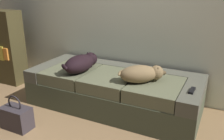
% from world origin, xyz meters
% --- Properties ---
extents(couch, '(2.06, 0.87, 0.45)m').
position_xyz_m(couch, '(0.00, 1.15, 0.22)').
color(couch, '#454D39').
rests_on(couch, ground).
extents(dog_dark, '(0.32, 0.61, 0.21)m').
position_xyz_m(dog_dark, '(-0.38, 1.02, 0.55)').
color(dog_dark, black).
rests_on(dog_dark, couch).
extents(dog_tan, '(0.50, 0.43, 0.19)m').
position_xyz_m(dog_tan, '(0.40, 1.02, 0.54)').
color(dog_tan, olive).
rests_on(dog_tan, couch).
extents(tv_remote, '(0.05, 0.15, 0.02)m').
position_xyz_m(tv_remote, '(0.93, 1.00, 0.46)').
color(tv_remote, black).
rests_on(tv_remote, couch).
extents(handbag, '(0.32, 0.18, 0.38)m').
position_xyz_m(handbag, '(-0.70, 0.25, 0.13)').
color(handbag, '#373036').
rests_on(handbag, ground).
extents(bookshelf, '(0.56, 0.30, 1.10)m').
position_xyz_m(bookshelf, '(-1.85, 1.18, 0.55)').
color(bookshelf, '#433B20').
rests_on(bookshelf, ground).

